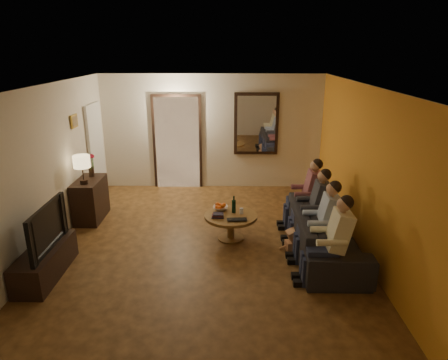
{
  "coord_description": "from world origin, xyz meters",
  "views": [
    {
      "loc": [
        0.37,
        -5.97,
        3.13
      ],
      "look_at": [
        0.3,
        0.3,
        1.05
      ],
      "focal_mm": 32.0,
      "sensor_mm": 36.0,
      "label": 1
    }
  ],
  "objects_px": {
    "person_b": "(323,225)",
    "bowl": "(220,208)",
    "wine_bottle": "(234,204)",
    "dog": "(301,233)",
    "tv": "(40,228)",
    "person_d": "(308,197)",
    "table_lamp": "(82,170)",
    "tv_stand": "(45,262)",
    "person_c": "(315,210)",
    "sofa": "(324,232)",
    "laptop": "(237,221)",
    "dresser": "(90,200)",
    "coffee_table": "(231,227)",
    "person_a": "(333,244)"
  },
  "relations": [
    {
      "from": "person_b",
      "to": "bowl",
      "type": "distance_m",
      "value": 1.84
    },
    {
      "from": "person_b",
      "to": "wine_bottle",
      "type": "bearing_deg",
      "value": 148.23
    },
    {
      "from": "dog",
      "to": "bowl",
      "type": "xyz_separation_m",
      "value": [
        -1.32,
        0.55,
        0.2
      ]
    },
    {
      "from": "wine_bottle",
      "to": "tv",
      "type": "bearing_deg",
      "value": -154.65
    },
    {
      "from": "person_d",
      "to": "table_lamp",
      "type": "bearing_deg",
      "value": 177.99
    },
    {
      "from": "dog",
      "to": "tv_stand",
      "type": "bearing_deg",
      "value": -178.41
    },
    {
      "from": "person_c",
      "to": "wine_bottle",
      "type": "bearing_deg",
      "value": 170.32
    },
    {
      "from": "person_d",
      "to": "sofa",
      "type": "bearing_deg",
      "value": -83.66
    },
    {
      "from": "sofa",
      "to": "person_d",
      "type": "bearing_deg",
      "value": 7.22
    },
    {
      "from": "bowl",
      "to": "laptop",
      "type": "distance_m",
      "value": 0.57
    },
    {
      "from": "tv",
      "to": "bowl",
      "type": "relative_size",
      "value": 4.37
    },
    {
      "from": "dresser",
      "to": "tv_stand",
      "type": "bearing_deg",
      "value": -90.0
    },
    {
      "from": "wine_bottle",
      "to": "coffee_table",
      "type": "bearing_deg",
      "value": -116.57
    },
    {
      "from": "tv_stand",
      "to": "wine_bottle",
      "type": "xyz_separation_m",
      "value": [
        2.72,
        1.29,
        0.39
      ]
    },
    {
      "from": "tv_stand",
      "to": "wine_bottle",
      "type": "distance_m",
      "value": 3.03
    },
    {
      "from": "sofa",
      "to": "wine_bottle",
      "type": "height_order",
      "value": "wine_bottle"
    },
    {
      "from": "sofa",
      "to": "wine_bottle",
      "type": "relative_size",
      "value": 7.66
    },
    {
      "from": "dresser",
      "to": "coffee_table",
      "type": "distance_m",
      "value": 2.8
    },
    {
      "from": "bowl",
      "to": "laptop",
      "type": "relative_size",
      "value": 0.79
    },
    {
      "from": "person_c",
      "to": "coffee_table",
      "type": "distance_m",
      "value": 1.44
    },
    {
      "from": "person_a",
      "to": "sofa",
      "type": "bearing_deg",
      "value": 83.66
    },
    {
      "from": "coffee_table",
      "to": "person_c",
      "type": "bearing_deg",
      "value": -5.28
    },
    {
      "from": "person_a",
      "to": "laptop",
      "type": "xyz_separation_m",
      "value": [
        -1.29,
        1.05,
        -0.14
      ]
    },
    {
      "from": "dresser",
      "to": "dog",
      "type": "relative_size",
      "value": 1.58
    },
    {
      "from": "person_b",
      "to": "bowl",
      "type": "height_order",
      "value": "person_b"
    },
    {
      "from": "dresser",
      "to": "bowl",
      "type": "bearing_deg",
      "value": -13.88
    },
    {
      "from": "person_c",
      "to": "dog",
      "type": "xyz_separation_m",
      "value": [
        -0.24,
        -0.2,
        -0.32
      ]
    },
    {
      "from": "tv_stand",
      "to": "person_b",
      "type": "xyz_separation_m",
      "value": [
        4.05,
        0.46,
        0.38
      ]
    },
    {
      "from": "wine_bottle",
      "to": "sofa",
      "type": "bearing_deg",
      "value": -20.18
    },
    {
      "from": "person_c",
      "to": "bowl",
      "type": "relative_size",
      "value": 4.63
    },
    {
      "from": "table_lamp",
      "to": "coffee_table",
      "type": "bearing_deg",
      "value": -12.98
    },
    {
      "from": "person_d",
      "to": "laptop",
      "type": "distance_m",
      "value": 1.5
    },
    {
      "from": "person_c",
      "to": "wine_bottle",
      "type": "distance_m",
      "value": 1.36
    },
    {
      "from": "wine_bottle",
      "to": "person_b",
      "type": "bearing_deg",
      "value": -31.77
    },
    {
      "from": "tv_stand",
      "to": "person_c",
      "type": "bearing_deg",
      "value": 14.64
    },
    {
      "from": "sofa",
      "to": "laptop",
      "type": "bearing_deg",
      "value": 84.78
    },
    {
      "from": "laptop",
      "to": "dog",
      "type": "bearing_deg",
      "value": -6.18
    },
    {
      "from": "tv",
      "to": "person_b",
      "type": "relative_size",
      "value": 0.94
    },
    {
      "from": "sofa",
      "to": "bowl",
      "type": "height_order",
      "value": "sofa"
    },
    {
      "from": "dog",
      "to": "laptop",
      "type": "height_order",
      "value": "dog"
    },
    {
      "from": "tv_stand",
      "to": "tv",
      "type": "xyz_separation_m",
      "value": [
        0.0,
        0.0,
        0.54
      ]
    },
    {
      "from": "sofa",
      "to": "coffee_table",
      "type": "height_order",
      "value": "sofa"
    },
    {
      "from": "person_c",
      "to": "person_a",
      "type": "bearing_deg",
      "value": -90.0
    },
    {
      "from": "laptop",
      "to": "tv",
      "type": "bearing_deg",
      "value": -165.43
    },
    {
      "from": "wine_bottle",
      "to": "tv_stand",
      "type": "bearing_deg",
      "value": -154.65
    },
    {
      "from": "tv",
      "to": "laptop",
      "type": "distance_m",
      "value": 2.93
    },
    {
      "from": "person_d",
      "to": "bowl",
      "type": "bearing_deg",
      "value": -170.87
    },
    {
      "from": "tv_stand",
      "to": "sofa",
      "type": "bearing_deg",
      "value": 10.35
    },
    {
      "from": "dresser",
      "to": "dog",
      "type": "distance_m",
      "value": 3.99
    },
    {
      "from": "laptop",
      "to": "sofa",
      "type": "bearing_deg",
      "value": -9.67
    }
  ]
}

